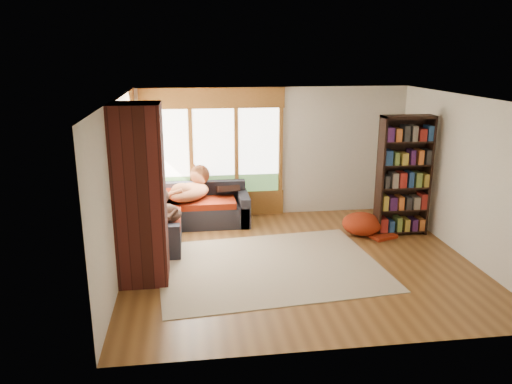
{
  "coord_description": "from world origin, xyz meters",
  "views": [
    {
      "loc": [
        -1.67,
        -7.31,
        3.27
      ],
      "look_at": [
        -0.58,
        0.83,
        0.95
      ],
      "focal_mm": 35.0,
      "sensor_mm": 36.0,
      "label": 1
    }
  ],
  "objects_px": {
    "brick_chimney": "(140,195)",
    "pouf": "(362,223)",
    "dog_tan": "(191,185)",
    "dog_brindle": "(164,206)",
    "area_rug": "(269,266)",
    "bookshelf": "(404,176)",
    "sectional_sofa": "(177,215)"
  },
  "relations": [
    {
      "from": "area_rug",
      "to": "bookshelf",
      "type": "relative_size",
      "value": 1.57
    },
    {
      "from": "sectional_sofa",
      "to": "dog_tan",
      "type": "xyz_separation_m",
      "value": [
        0.29,
        0.28,
        0.51
      ]
    },
    {
      "from": "area_rug",
      "to": "dog_brindle",
      "type": "bearing_deg",
      "value": 148.11
    },
    {
      "from": "sectional_sofa",
      "to": "dog_tan",
      "type": "distance_m",
      "value": 0.65
    },
    {
      "from": "area_rug",
      "to": "dog_brindle",
      "type": "xyz_separation_m",
      "value": [
        -1.64,
        1.02,
        0.75
      ]
    },
    {
      "from": "area_rug",
      "to": "pouf",
      "type": "height_order",
      "value": "pouf"
    },
    {
      "from": "area_rug",
      "to": "pouf",
      "type": "relative_size",
      "value": 4.7
    },
    {
      "from": "brick_chimney",
      "to": "bookshelf",
      "type": "distance_m",
      "value": 4.74
    },
    {
      "from": "bookshelf",
      "to": "area_rug",
      "type": "bearing_deg",
      "value": -156.71
    },
    {
      "from": "brick_chimney",
      "to": "dog_brindle",
      "type": "bearing_deg",
      "value": 77.82
    },
    {
      "from": "area_rug",
      "to": "brick_chimney",
      "type": "bearing_deg",
      "value": -174.05
    },
    {
      "from": "dog_tan",
      "to": "dog_brindle",
      "type": "height_order",
      "value": "dog_tan"
    },
    {
      "from": "brick_chimney",
      "to": "dog_tan",
      "type": "distance_m",
      "value": 2.49
    },
    {
      "from": "sectional_sofa",
      "to": "bookshelf",
      "type": "distance_m",
      "value": 4.23
    },
    {
      "from": "area_rug",
      "to": "dog_brindle",
      "type": "distance_m",
      "value": 2.07
    },
    {
      "from": "bookshelf",
      "to": "brick_chimney",
      "type": "bearing_deg",
      "value": -163.62
    },
    {
      "from": "brick_chimney",
      "to": "pouf",
      "type": "height_order",
      "value": "brick_chimney"
    },
    {
      "from": "brick_chimney",
      "to": "area_rug",
      "type": "bearing_deg",
      "value": 5.95
    },
    {
      "from": "sectional_sofa",
      "to": "bookshelf",
      "type": "xyz_separation_m",
      "value": [
        4.09,
        -0.71,
        0.8
      ]
    },
    {
      "from": "bookshelf",
      "to": "pouf",
      "type": "xyz_separation_m",
      "value": [
        -0.71,
        0.08,
        -0.89
      ]
    },
    {
      "from": "area_rug",
      "to": "dog_tan",
      "type": "relative_size",
      "value": 3.09
    },
    {
      "from": "area_rug",
      "to": "pouf",
      "type": "distance_m",
      "value": 2.29
    },
    {
      "from": "brick_chimney",
      "to": "area_rug",
      "type": "relative_size",
      "value": 0.76
    },
    {
      "from": "pouf",
      "to": "dog_tan",
      "type": "relative_size",
      "value": 0.66
    },
    {
      "from": "dog_brindle",
      "to": "dog_tan",
      "type": "bearing_deg",
      "value": -44.03
    },
    {
      "from": "sectional_sofa",
      "to": "bookshelf",
      "type": "relative_size",
      "value": 1.0
    },
    {
      "from": "bookshelf",
      "to": "pouf",
      "type": "relative_size",
      "value": 3.0
    },
    {
      "from": "bookshelf",
      "to": "dog_brindle",
      "type": "xyz_separation_m",
      "value": [
        -4.28,
        -0.12,
        -0.34
      ]
    },
    {
      "from": "dog_tan",
      "to": "area_rug",
      "type": "bearing_deg",
      "value": -110.77
    },
    {
      "from": "pouf",
      "to": "dog_brindle",
      "type": "bearing_deg",
      "value": -176.88
    },
    {
      "from": "pouf",
      "to": "dog_tan",
      "type": "distance_m",
      "value": 3.29
    },
    {
      "from": "brick_chimney",
      "to": "area_rug",
      "type": "distance_m",
      "value": 2.31
    }
  ]
}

